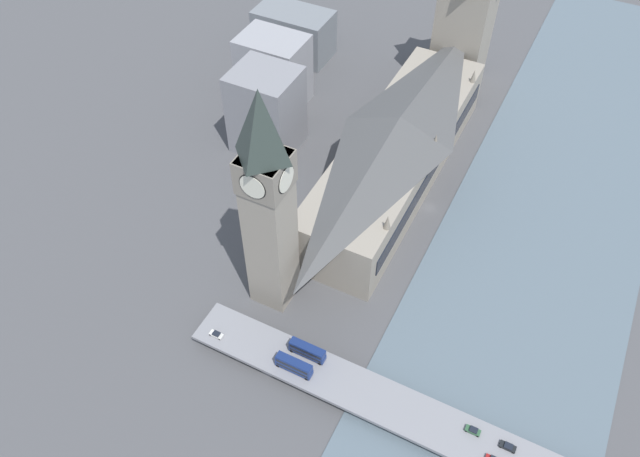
# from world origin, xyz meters

# --- Properties ---
(ground_plane) EXTENTS (600.00, 600.00, 0.00)m
(ground_plane) POSITION_xyz_m (0.00, 0.00, 0.00)
(ground_plane) COLOR #4C4C4F
(river_water) EXTENTS (64.81, 360.00, 0.30)m
(river_water) POSITION_xyz_m (-38.41, 0.00, 0.15)
(river_water) COLOR slate
(river_water) RESTS_ON ground_plane
(parliament_hall) EXTENTS (28.63, 108.99, 28.45)m
(parliament_hall) POSITION_xyz_m (17.09, -8.00, 14.11)
(parliament_hall) COLOR gray
(parliament_hall) RESTS_ON ground_plane
(clock_tower) EXTENTS (12.59, 12.59, 76.31)m
(clock_tower) POSITION_xyz_m (30.14, 56.19, 40.35)
(clock_tower) COLOR gray
(clock_tower) RESTS_ON ground_plane
(victoria_tower) EXTENTS (19.86, 19.86, 59.25)m
(victoria_tower) POSITION_xyz_m (17.14, -76.43, 27.63)
(victoria_tower) COLOR gray
(victoria_tower) RESTS_ON ground_plane
(road_bridge) EXTENTS (161.62, 13.26, 4.01)m
(road_bridge) POSITION_xyz_m (-38.41, 76.52, 3.21)
(road_bridge) COLOR slate
(road_bridge) RESTS_ON ground_plane
(double_decker_bus_lead) EXTENTS (10.69, 2.60, 4.63)m
(double_decker_bus_lead) POSITION_xyz_m (9.83, 73.42, 6.58)
(double_decker_bus_lead) COLOR navy
(double_decker_bus_lead) RESTS_ON road_bridge
(double_decker_bus_rear) EXTENTS (10.72, 2.61, 4.76)m
(double_decker_bus_rear) POSITION_xyz_m (10.92, 79.21, 6.64)
(double_decker_bus_rear) COLOR navy
(double_decker_bus_rear) RESTS_ON road_bridge
(car_northbound_mid) EXTENTS (3.94, 1.80, 1.45)m
(car_northbound_mid) POSITION_xyz_m (-38.43, 74.00, 4.73)
(car_northbound_mid) COLOR #2D5638
(car_northbound_mid) RESTS_ON road_bridge
(car_northbound_tail) EXTENTS (4.13, 1.91, 1.24)m
(car_northbound_tail) POSITION_xyz_m (-47.56, 74.05, 4.65)
(car_northbound_tail) COLOR black
(car_northbound_tail) RESTS_ON road_bridge
(car_southbound_extra) EXTENTS (4.04, 1.84, 1.30)m
(car_southbound_extra) POSITION_xyz_m (36.16, 79.62, 4.66)
(car_southbound_extra) COLOR silver
(car_southbound_extra) RESTS_ON road_bridge
(city_block_west) EXTENTS (33.43, 18.84, 20.48)m
(city_block_west) POSITION_xyz_m (89.00, -64.65, 10.24)
(city_block_west) COLOR slate
(city_block_west) RESTS_ON ground_plane
(city_block_center) EXTENTS (23.20, 20.88, 32.36)m
(city_block_center) POSITION_xyz_m (67.56, -4.29, 16.18)
(city_block_center) COLOR gray
(city_block_center) RESTS_ON ground_plane
(city_block_east) EXTENTS (26.01, 19.18, 28.79)m
(city_block_east) POSITION_xyz_m (79.38, -30.22, 14.40)
(city_block_east) COLOR #939399
(city_block_east) RESTS_ON ground_plane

